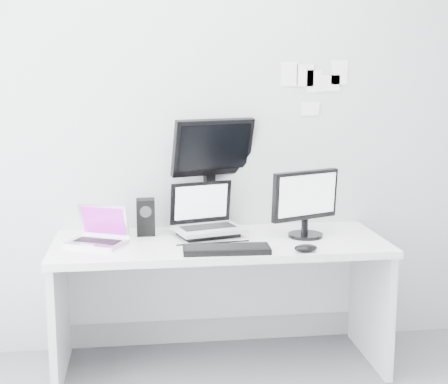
# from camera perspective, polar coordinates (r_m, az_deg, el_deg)

# --- Properties ---
(back_wall) EXTENTS (3.60, 0.00, 3.60)m
(back_wall) POSITION_cam_1_polar(r_m,az_deg,el_deg) (3.81, -1.03, 6.17)
(back_wall) COLOR #B6B8BB
(back_wall) RESTS_ON ground
(desk) EXTENTS (1.80, 0.70, 0.73)m
(desk) POSITION_cam_1_polar(r_m,az_deg,el_deg) (3.67, -0.36, -9.75)
(desk) COLOR white
(desk) RESTS_ON ground
(macbook) EXTENTS (0.36, 0.32, 0.22)m
(macbook) POSITION_cam_1_polar(r_m,az_deg,el_deg) (3.51, -11.14, -2.82)
(macbook) COLOR #B1B1B6
(macbook) RESTS_ON desk
(speaker) EXTENTS (0.12, 0.12, 0.20)m
(speaker) POSITION_cam_1_polar(r_m,az_deg,el_deg) (3.69, -6.84, -2.18)
(speaker) COLOR black
(speaker) RESTS_ON desk
(dell_laptop) EXTENTS (0.43, 0.37, 0.30)m
(dell_laptop) POSITION_cam_1_polar(r_m,az_deg,el_deg) (3.62, -1.34, -1.55)
(dell_laptop) COLOR #ACAEB3
(dell_laptop) RESTS_ON desk
(rear_monitor) EXTENTS (0.52, 0.33, 0.66)m
(rear_monitor) POSITION_cam_1_polar(r_m,az_deg,el_deg) (3.79, -1.09, 1.74)
(rear_monitor) COLOR black
(rear_monitor) RESTS_ON desk
(samsung_monitor) EXTENTS (0.46, 0.34, 0.38)m
(samsung_monitor) POSITION_cam_1_polar(r_m,az_deg,el_deg) (3.62, 7.18, -0.95)
(samsung_monitor) COLOR black
(samsung_monitor) RESTS_ON desk
(keyboard) EXTENTS (0.45, 0.17, 0.03)m
(keyboard) POSITION_cam_1_polar(r_m,az_deg,el_deg) (3.32, 0.22, -5.03)
(keyboard) COLOR black
(keyboard) RESTS_ON desk
(mouse) EXTENTS (0.12, 0.08, 0.04)m
(mouse) POSITION_cam_1_polar(r_m,az_deg,el_deg) (3.36, 7.15, -4.87)
(mouse) COLOR black
(mouse) RESTS_ON desk
(wall_note_0) EXTENTS (0.10, 0.00, 0.14)m
(wall_note_0) POSITION_cam_1_polar(r_m,az_deg,el_deg) (3.87, 5.71, 10.18)
(wall_note_0) COLOR white
(wall_note_0) RESTS_ON back_wall
(wall_note_1) EXTENTS (0.09, 0.00, 0.13)m
(wall_note_1) POSITION_cam_1_polar(r_m,az_deg,el_deg) (3.91, 7.87, 9.55)
(wall_note_1) COLOR white
(wall_note_1) RESTS_ON back_wall
(wall_note_2) EXTENTS (0.10, 0.00, 0.14)m
(wall_note_2) POSITION_cam_1_polar(r_m,az_deg,el_deg) (3.95, 10.02, 10.23)
(wall_note_2) COLOR white
(wall_note_2) RESTS_ON back_wall
(wall_note_3) EXTENTS (0.11, 0.00, 0.08)m
(wall_note_3) POSITION_cam_1_polar(r_m,az_deg,el_deg) (3.91, 7.53, 7.21)
(wall_note_3) COLOR white
(wall_note_3) RESTS_ON back_wall
(wall_note_4) EXTENTS (0.10, 0.00, 0.13)m
(wall_note_4) POSITION_cam_1_polar(r_m,az_deg,el_deg) (3.89, 7.10, 10.06)
(wall_note_4) COLOR white
(wall_note_4) RESTS_ON back_wall
(wall_note_5) EXTENTS (0.11, 0.00, 0.10)m
(wall_note_5) POSITION_cam_1_polar(r_m,az_deg,el_deg) (3.93, 9.29, 9.35)
(wall_note_5) COLOR white
(wall_note_5) RESTS_ON back_wall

